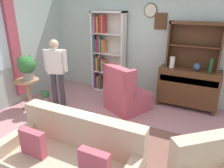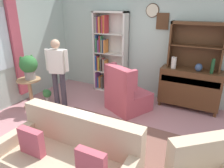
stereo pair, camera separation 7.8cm
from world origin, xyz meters
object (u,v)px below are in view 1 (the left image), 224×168
(potted_plant_small, at_px, (45,95))
(couch_floral, at_px, (72,163))
(person_reading, at_px, (56,69))
(sideboard, at_px, (188,86))
(potted_plant_large, at_px, (27,66))
(vase_tall, at_px, (172,62))
(bottle_wine, at_px, (211,65))
(wingback_chair, at_px, (125,94))
(bookshelf, at_px, (106,53))
(sideboard_hutch, at_px, (195,39))
(plant_stand, at_px, (28,91))
(vase_round, at_px, (197,67))

(potted_plant_small, bearing_deg, couch_floral, -39.41)
(couch_floral, xyz_separation_m, person_reading, (-1.64, 1.68, 0.59))
(sideboard, xyz_separation_m, potted_plant_large, (-3.20, -1.62, 0.49))
(sideboard, height_order, person_reading, person_reading)
(sideboard, bearing_deg, potted_plant_large, -153.18)
(vase_tall, xyz_separation_m, potted_plant_large, (-2.81, -1.54, -0.05))
(bottle_wine, height_order, potted_plant_small, bottle_wine)
(sideboard, distance_m, person_reading, 2.99)
(sideboard, bearing_deg, vase_tall, -168.37)
(vase_tall, distance_m, potted_plant_large, 3.20)
(wingback_chair, relative_size, potted_plant_small, 3.68)
(bookshelf, xyz_separation_m, sideboard_hutch, (2.16, 0.03, 0.50))
(plant_stand, bearing_deg, potted_plant_large, 52.55)
(bottle_wine, distance_m, person_reading, 3.28)
(sideboard, relative_size, sideboard_hutch, 1.18)
(sideboard, distance_m, potted_plant_small, 3.40)
(plant_stand, bearing_deg, vase_round, 25.26)
(sideboard_hutch, bearing_deg, plant_stand, -151.39)
(plant_stand, relative_size, potted_plant_large, 1.27)
(vase_tall, relative_size, wingback_chair, 0.24)
(vase_round, height_order, bottle_wine, bottle_wine)
(bookshelf, distance_m, person_reading, 1.47)
(vase_tall, bearing_deg, potted_plant_large, -151.32)
(vase_round, bearing_deg, potted_plant_small, -160.40)
(bookshelf, distance_m, potted_plant_large, 1.99)
(vase_round, bearing_deg, vase_tall, -178.51)
(sideboard_hutch, height_order, potted_plant_large, sideboard_hutch)
(vase_tall, xyz_separation_m, wingback_chair, (-0.83, -0.71, -0.66))
(sideboard, xyz_separation_m, wingback_chair, (-1.22, -0.79, -0.13))
(wingback_chair, bearing_deg, vase_tall, 40.52)
(bottle_wine, distance_m, wingback_chair, 1.88)
(couch_floral, relative_size, plant_stand, 2.67)
(sideboard, distance_m, vase_round, 0.52)
(bookshelf, height_order, potted_plant_large, bookshelf)
(sideboard_hutch, height_order, wingback_chair, sideboard_hutch)
(sideboard_hutch, distance_m, potted_plant_large, 3.68)
(potted_plant_large, relative_size, potted_plant_small, 1.86)
(vase_round, relative_size, bottle_wine, 0.55)
(vase_tall, relative_size, potted_plant_large, 0.47)
(bottle_wine, bearing_deg, vase_round, 175.05)
(bookshelf, bearing_deg, wingback_chair, -42.63)
(wingback_chair, distance_m, plant_stand, 2.19)
(vase_tall, height_order, wingback_chair, vase_tall)
(sideboard_hutch, bearing_deg, potted_plant_small, -156.90)
(couch_floral, bearing_deg, bookshelf, 110.35)
(bottle_wine, xyz_separation_m, couch_floral, (-1.41, -2.89, -0.76))
(bookshelf, distance_m, wingback_chair, 1.45)
(plant_stand, xyz_separation_m, person_reading, (0.57, 0.35, 0.49))
(couch_floral, xyz_separation_m, plant_stand, (-2.20, 1.33, 0.11))
(potted_plant_small, height_order, person_reading, person_reading)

